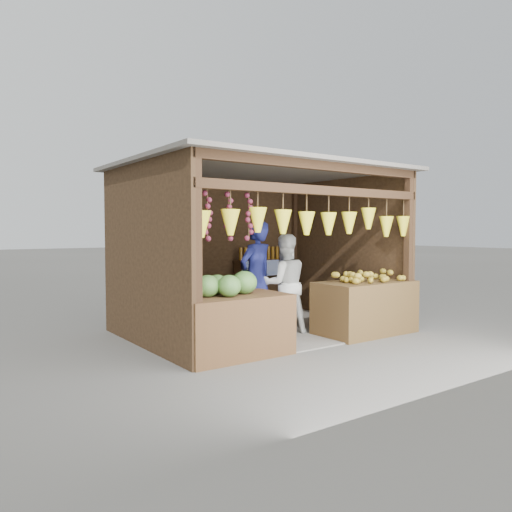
{
  "coord_description": "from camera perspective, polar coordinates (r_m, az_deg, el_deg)",
  "views": [
    {
      "loc": [
        -4.72,
        -6.58,
        1.65
      ],
      "look_at": [
        -0.13,
        -0.1,
        1.24
      ],
      "focal_mm": 35.0,
      "sensor_mm": 36.0,
      "label": 1
    }
  ],
  "objects": [
    {
      "name": "back_shelf",
      "position": [
        9.78,
        0.96,
        -1.58
      ],
      "size": [
        1.25,
        0.32,
        1.32
      ],
      "color": "#382314",
      "rests_on": "ground"
    },
    {
      "name": "counter_right",
      "position": [
        8.18,
        12.37,
        -5.77
      ],
      "size": [
        1.61,
        0.85,
        0.83
      ],
      "primitive_type": "cube",
      "color": "#4C3319",
      "rests_on": "ground"
    },
    {
      "name": "tanfruit_pile",
      "position": [
        6.21,
        -7.2,
        -4.32
      ],
      "size": [
        0.34,
        0.4,
        0.13
      ],
      "primitive_type": null,
      "color": "#A48A4C",
      "rests_on": "counter_left"
    },
    {
      "name": "ground",
      "position": [
        8.26,
        0.35,
        -8.55
      ],
      "size": [
        80.0,
        80.0,
        0.0
      ],
      "primitive_type": "plane",
      "color": "#514F49",
      "rests_on": "ground"
    },
    {
      "name": "man_standing",
      "position": [
        7.84,
        0.0,
        -2.54
      ],
      "size": [
        0.73,
        0.56,
        1.8
      ],
      "primitive_type": "imported",
      "rotation": [
        0.0,
        0.0,
        3.36
      ],
      "color": "#161952",
      "rests_on": "ground"
    },
    {
      "name": "woman_standing",
      "position": [
        7.96,
        3.25,
        -3.23
      ],
      "size": [
        0.93,
        0.83,
        1.59
      ],
      "primitive_type": "imported",
      "rotation": [
        0.0,
        0.0,
        2.79
      ],
      "color": "silver",
      "rests_on": "ground"
    },
    {
      "name": "counter_left",
      "position": [
        6.61,
        -2.85,
        -7.95
      ],
      "size": [
        1.52,
        0.85,
        0.8
      ],
      "primitive_type": "cube",
      "color": "#493018",
      "rests_on": "ground"
    },
    {
      "name": "melon_pile",
      "position": [
        6.5,
        -3.32,
        -3.13
      ],
      "size": [
        1.0,
        0.5,
        0.32
      ],
      "primitive_type": null,
      "color": "#1A5115",
      "rests_on": "counter_left"
    },
    {
      "name": "mango_pile",
      "position": [
        8.15,
        12.78,
        -2.07
      ],
      "size": [
        1.4,
        0.64,
        0.22
      ],
      "primitive_type": null,
      "color": "#C4781A",
      "rests_on": "counter_right"
    },
    {
      "name": "vendor_seated",
      "position": [
        7.26,
        -11.44,
        -3.85
      ],
      "size": [
        0.56,
        0.48,
        0.97
      ],
      "primitive_type": "imported",
      "rotation": [
        0.0,
        0.0,
        2.71
      ],
      "color": "#4F341F",
      "rests_on": "stool"
    },
    {
      "name": "stall_structure",
      "position": [
        8.04,
        0.34,
        3.08
      ],
      "size": [
        4.3,
        3.3,
        2.66
      ],
      "color": "slate",
      "rests_on": "ground"
    },
    {
      "name": "stool",
      "position": [
        7.37,
        -11.38,
        -8.81
      ],
      "size": [
        0.33,
        0.33,
        0.31
      ],
      "primitive_type": "cube",
      "color": "black",
      "rests_on": "ground"
    }
  ]
}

